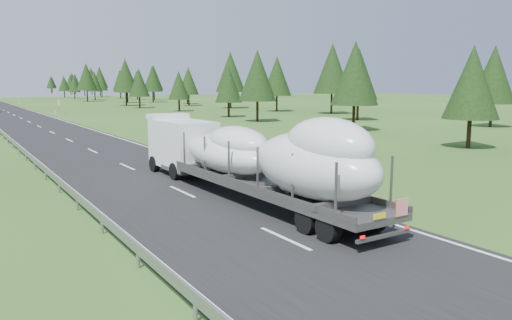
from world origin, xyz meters
TOP-DOWN VIEW (x-y plane):
  - ground at (0.00, 0.00)m, footprint 400.00×400.00m
  - road_surface at (0.00, 100.00)m, footprint 10.00×400.00m
  - marker_posts at (6.50, 155.00)m, footprint 0.13×350.08m
  - highway_sign at (7.20, 80.00)m, footprint 0.08×0.90m
  - tree_line_right at (40.19, 113.49)m, footprint 28.92×340.11m
  - boat_truck at (2.05, 5.81)m, footprint 3.09×18.98m

SIDE VIEW (x-z plane):
  - ground at x=0.00m, z-range 0.00..0.00m
  - road_surface at x=0.00m, z-range 0.00..0.02m
  - marker_posts at x=6.50m, z-range 0.04..1.04m
  - highway_sign at x=7.20m, z-range 0.51..3.11m
  - boat_truck at x=2.05m, z-range 0.05..4.25m
  - tree_line_right at x=40.19m, z-range 0.51..13.14m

